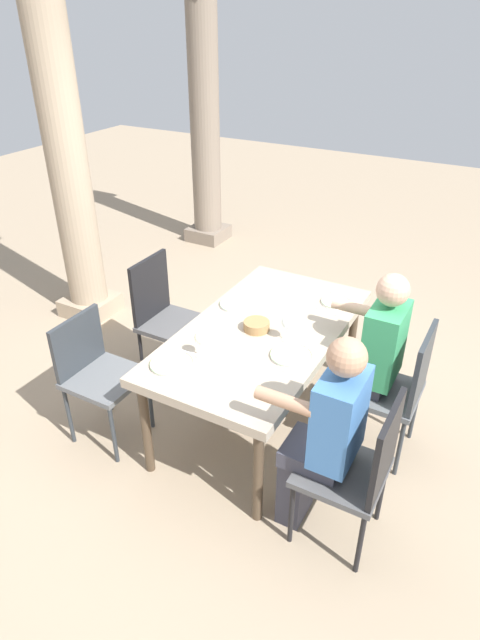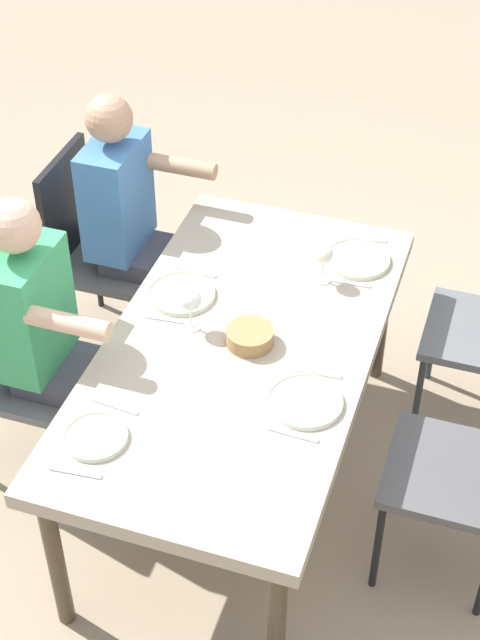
# 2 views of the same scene
# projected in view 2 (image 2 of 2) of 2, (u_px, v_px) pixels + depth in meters

# --- Properties ---
(ground_plane) EXTENTS (16.00, 16.00, 0.00)m
(ground_plane) POSITION_uv_depth(u_px,v_px,m) (240.00, 480.00, 3.95)
(ground_plane) COLOR gray
(dining_table) EXTENTS (1.74, 0.93, 0.74)m
(dining_table) POSITION_uv_depth(u_px,v_px,m) (239.00, 358.00, 3.51)
(dining_table) COLOR tan
(dining_table) RESTS_ON ground
(chair_west_south) EXTENTS (0.44, 0.44, 0.95)m
(chair_west_south) POSITION_uv_depth(u_px,v_px,m) (94.00, 242.00, 4.28)
(chair_west_south) COLOR #4F4F50
(chair_west_south) RESTS_ON ground
(chair_mid_north) EXTENTS (0.44, 0.44, 0.98)m
(chair_mid_north) POSITION_uv_depth(u_px,v_px,m) (479.00, 463.00, 3.28)
(chair_mid_north) COLOR #4F4F50
(chair_mid_north) RESTS_ON ground
(chair_mid_south) EXTENTS (0.44, 0.44, 0.94)m
(chair_mid_south) POSITION_uv_depth(u_px,v_px,m) (9.00, 356.00, 3.72)
(chair_mid_south) COLOR #5B5E61
(chair_mid_south) RESTS_ON ground
(diner_woman_green) EXTENTS (0.35, 0.49, 1.26)m
(diner_woman_green) POSITION_uv_depth(u_px,v_px,m) (134.00, 224.00, 4.14)
(diner_woman_green) COLOR #3F3F4C
(diner_woman_green) RESTS_ON ground
(diner_man_white) EXTENTS (0.35, 0.49, 1.26)m
(diner_man_white) POSITION_uv_depth(u_px,v_px,m) (49.00, 340.00, 3.58)
(diner_man_white) COLOR #3F3F4C
(diner_man_white) RESTS_ON ground
(plate_0) EXTENTS (0.26, 0.26, 0.02)m
(plate_0) POSITION_uv_depth(u_px,v_px,m) (358.00, 259.00, 3.83)
(plate_0) COLOR white
(plate_0) RESTS_ON dining_table
(wine_glass_0) EXTENTS (0.07, 0.07, 0.16)m
(wine_glass_0) POSITION_uv_depth(u_px,v_px,m) (324.00, 255.00, 3.66)
(wine_glass_0) COLOR white
(wine_glass_0) RESTS_ON dining_table
(fork_0) EXTENTS (0.03, 0.17, 0.01)m
(fork_0) POSITION_uv_depth(u_px,v_px,m) (366.00, 239.00, 3.94)
(fork_0) COLOR silver
(fork_0) RESTS_ON dining_table
(spoon_0) EXTENTS (0.02, 0.17, 0.01)m
(spoon_0) POSITION_uv_depth(u_px,v_px,m) (348.00, 283.00, 3.73)
(spoon_0) COLOR silver
(spoon_0) RESTS_ON dining_table
(plate_1) EXTENTS (0.26, 0.26, 0.02)m
(plate_1) POSITION_uv_depth(u_px,v_px,m) (182.00, 294.00, 3.67)
(plate_1) COLOR white
(plate_1) RESTS_ON dining_table
(wine_glass_1) EXTENTS (0.08, 0.08, 0.17)m
(wine_glass_1) POSITION_uv_depth(u_px,v_px,m) (191.00, 301.00, 3.45)
(wine_glass_1) COLOR white
(wine_glass_1) RESTS_ON dining_table
(fork_1) EXTENTS (0.03, 0.17, 0.01)m
(fork_1) POSITION_uv_depth(u_px,v_px,m) (196.00, 272.00, 3.78)
(fork_1) COLOR silver
(fork_1) RESTS_ON dining_table
(spoon_1) EXTENTS (0.03, 0.17, 0.01)m
(spoon_1) POSITION_uv_depth(u_px,v_px,m) (167.00, 319.00, 3.56)
(spoon_1) COLOR silver
(spoon_1) RESTS_ON dining_table
(plate_2) EXTENTS (0.25, 0.25, 0.02)m
(plate_2) POSITION_uv_depth(u_px,v_px,m) (306.00, 402.00, 3.24)
(plate_2) COLOR white
(plate_2) RESTS_ON dining_table
(fork_2) EXTENTS (0.03, 0.17, 0.01)m
(fork_2) POSITION_uv_depth(u_px,v_px,m) (317.00, 373.00, 3.35)
(fork_2) COLOR silver
(fork_2) RESTS_ON dining_table
(spoon_2) EXTENTS (0.02, 0.17, 0.01)m
(spoon_2) POSITION_uv_depth(u_px,v_px,m) (293.00, 434.00, 3.13)
(spoon_2) COLOR silver
(spoon_2) RESTS_ON dining_table
(plate_3) EXTENTS (0.21, 0.21, 0.02)m
(plate_3) POSITION_uv_depth(u_px,v_px,m) (96.00, 437.00, 3.12)
(plate_3) COLOR white
(plate_3) RESTS_ON dining_table
(fork_3) EXTENTS (0.03, 0.17, 0.01)m
(fork_3) POSITION_uv_depth(u_px,v_px,m) (115.00, 406.00, 3.23)
(fork_3) COLOR silver
(fork_3) RESTS_ON dining_table
(spoon_3) EXTENTS (0.03, 0.17, 0.01)m
(spoon_3) POSITION_uv_depth(u_px,v_px,m) (75.00, 472.00, 3.01)
(spoon_3) COLOR silver
(spoon_3) RESTS_ON dining_table
(bread_basket) EXTENTS (0.17, 0.17, 0.06)m
(bread_basket) POSITION_uv_depth(u_px,v_px,m) (250.00, 337.00, 3.45)
(bread_basket) COLOR #9E7547
(bread_basket) RESTS_ON dining_table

